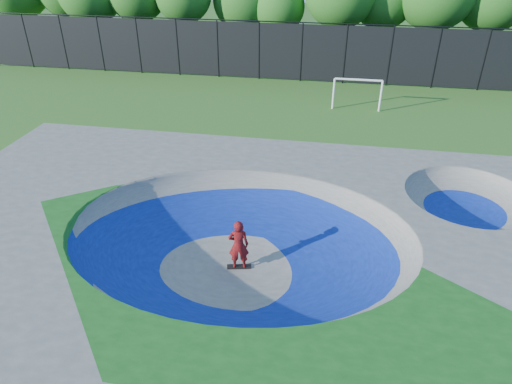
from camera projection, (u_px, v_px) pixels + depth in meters
ground at (240, 267)px, 14.86m from camera, size 120.00×120.00×0.00m
skate_deck at (240, 248)px, 14.48m from camera, size 22.00×14.00×1.50m
skater at (239, 245)px, 14.38m from camera, size 0.72×0.55×1.79m
skateboard at (239, 267)px, 14.82m from camera, size 0.81×0.39×0.05m
soccer_goal at (358, 89)px, 26.92m from camera, size 2.88×0.12×1.90m
fence at (302, 51)px, 31.66m from camera, size 48.09×0.09×4.04m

